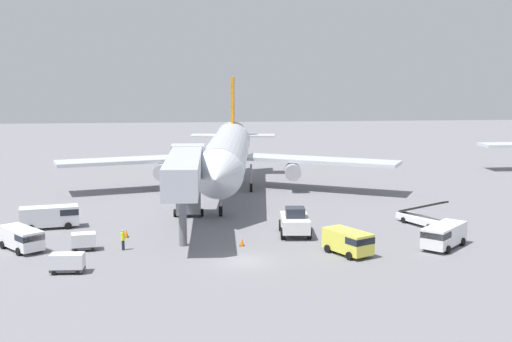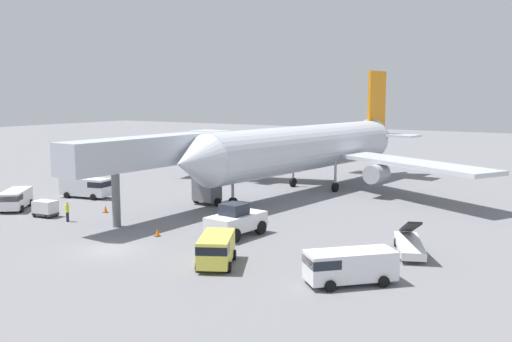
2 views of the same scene
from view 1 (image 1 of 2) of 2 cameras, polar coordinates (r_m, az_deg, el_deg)
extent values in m
plane|color=slate|center=(54.53, -0.94, -7.68)|extent=(300.00, 300.00, 0.00)
cylinder|color=silver|center=(82.69, -2.51, 1.45)|extent=(8.79, 32.76, 5.17)
cone|color=silver|center=(64.78, -3.35, -0.50)|extent=(5.47, 4.38, 5.07)
cone|color=silver|center=(101.69, -1.94, 2.99)|extent=(5.55, 6.48, 4.91)
cube|color=orange|center=(99.85, -1.99, 5.64)|extent=(0.89, 4.70, 8.27)
cube|color=silver|center=(99.67, -0.20, 3.04)|extent=(6.55, 4.09, 0.24)
cube|color=silver|center=(99.94, -3.76, 3.03)|extent=(6.55, 4.09, 0.24)
cube|color=silver|center=(85.95, 5.41, 0.91)|extent=(20.05, 13.79, 0.44)
cube|color=silver|center=(87.14, -10.09, 0.92)|extent=(20.78, 9.94, 0.44)
cylinder|color=#A8A8AD|center=(84.74, 3.14, -0.06)|extent=(2.33, 2.88, 2.05)
cylinder|color=#A8A8AD|center=(85.59, -7.95, -0.04)|extent=(2.33, 2.88, 2.05)
cylinder|color=gray|center=(70.69, -3.03, -2.24)|extent=(0.28, 0.28, 2.98)
cylinder|color=black|center=(70.98, -3.02, -3.43)|extent=(0.47, 1.13, 1.10)
cylinder|color=gray|center=(84.93, -0.42, -0.42)|extent=(0.28, 0.28, 2.98)
cylinder|color=black|center=(85.17, -0.42, -1.41)|extent=(0.47, 1.13, 1.10)
cylinder|color=gray|center=(85.24, -4.42, -0.41)|extent=(0.28, 0.28, 2.98)
cylinder|color=black|center=(85.48, -4.41, -1.40)|extent=(0.47, 1.13, 1.10)
cube|color=#B2B7C1|center=(61.74, -6.15, 0.00)|extent=(3.76, 17.20, 2.70)
cube|color=red|center=(61.83, -7.56, -0.01)|extent=(0.68, 14.34, 0.44)
cube|color=#B2B7C1|center=(70.78, -5.80, 1.09)|extent=(3.57, 2.95, 2.84)
cube|color=#232833|center=(72.04, -5.77, 1.42)|extent=(3.31, 0.39, 0.90)
cube|color=slate|center=(70.73, -5.78, -1.82)|extent=(2.63, 1.91, 4.38)
cylinder|color=black|center=(71.23, -6.90, -3.56)|extent=(0.34, 0.81, 0.80)
cylinder|color=black|center=(71.11, -4.61, -3.54)|extent=(0.34, 0.81, 0.80)
cylinder|color=slate|center=(59.06, -6.25, -4.08)|extent=(0.70, 0.70, 4.78)
cube|color=white|center=(62.87, 3.32, -4.42)|extent=(2.96, 5.28, 1.22)
cube|color=#232833|center=(62.39, 3.35, -3.53)|extent=(1.92, 1.95, 0.90)
cylinder|color=black|center=(61.51, 4.55, -5.31)|extent=(0.50, 1.13, 1.10)
cylinder|color=black|center=(61.33, 2.31, -5.33)|extent=(0.50, 1.13, 1.10)
cylinder|color=black|center=(64.70, 4.27, -4.61)|extent=(0.50, 1.13, 1.10)
cylinder|color=black|center=(64.53, 2.15, -4.63)|extent=(0.50, 1.13, 1.10)
cube|color=white|center=(68.59, 13.95, -4.07)|extent=(3.87, 6.17, 0.55)
cube|color=black|center=(68.32, 13.99, -2.96)|extent=(3.20, 5.91, 2.10)
cylinder|color=black|center=(67.92, 15.46, -4.49)|extent=(0.44, 0.64, 0.60)
cylinder|color=black|center=(66.85, 14.50, -4.66)|extent=(0.44, 0.64, 0.60)
cylinder|color=black|center=(70.46, 13.41, -3.95)|extent=(0.44, 0.64, 0.60)
cylinder|color=black|center=(69.43, 12.46, -4.10)|extent=(0.44, 0.64, 0.60)
cube|color=silver|center=(68.37, -17.19, -3.68)|extent=(5.79, 3.05, 1.87)
cube|color=#1E232D|center=(68.32, -15.63, -3.27)|extent=(2.13, 2.30, 0.60)
cylinder|color=black|center=(69.50, -15.76, -4.17)|extent=(0.74, 0.48, 0.68)
cylinder|color=black|center=(67.67, -15.69, -4.51)|extent=(0.74, 0.48, 0.68)
cylinder|color=black|center=(69.47, -18.58, -4.30)|extent=(0.74, 0.48, 0.68)
cylinder|color=black|center=(67.65, -18.59, -4.64)|extent=(0.74, 0.48, 0.68)
cube|color=white|center=(60.99, -19.37, -5.36)|extent=(4.60, 5.08, 1.62)
cube|color=#1E232D|center=(59.42, -18.69, -5.33)|extent=(2.52, 2.46, 0.52)
cylinder|color=black|center=(60.20, -17.91, -6.21)|extent=(0.70, 0.75, 0.68)
cylinder|color=black|center=(59.44, -19.51, -6.48)|extent=(0.70, 0.75, 0.68)
cylinder|color=black|center=(62.90, -19.17, -5.65)|extent=(0.70, 0.75, 0.68)
cylinder|color=black|center=(62.16, -20.72, -5.89)|extent=(0.70, 0.75, 0.68)
cube|color=#E5DB4C|center=(56.71, 7.81, -5.92)|extent=(3.82, 4.82, 1.74)
cube|color=#1E232D|center=(55.55, 8.85, -5.84)|extent=(2.44, 2.19, 0.56)
cylinder|color=black|center=(56.57, 9.44, -6.84)|extent=(0.63, 0.77, 0.68)
cylinder|color=black|center=(55.33, 7.99, -7.16)|extent=(0.63, 0.77, 0.68)
cylinder|color=black|center=(58.51, 7.60, -6.29)|extent=(0.63, 0.77, 0.68)
cylinder|color=black|center=(57.31, 6.16, -6.58)|extent=(0.63, 0.77, 0.68)
cube|color=white|center=(60.60, 15.72, -5.23)|extent=(5.19, 5.27, 1.71)
cube|color=#1E232D|center=(58.88, 15.05, -5.23)|extent=(2.68, 2.68, 0.55)
cylinder|color=black|center=(58.95, 15.95, -6.43)|extent=(0.74, 0.74, 0.68)
cylinder|color=black|center=(59.68, 14.20, -6.18)|extent=(0.74, 0.74, 0.68)
cylinder|color=black|center=(61.95, 17.13, -5.76)|extent=(0.74, 0.74, 0.68)
cylinder|color=black|center=(62.65, 15.44, -5.53)|extent=(0.74, 0.74, 0.68)
cube|color=#38383D|center=(53.38, -15.74, -8.04)|extent=(2.56, 1.39, 0.22)
cube|color=silver|center=(53.20, -15.77, -7.36)|extent=(2.56, 1.39, 1.11)
cylinder|color=black|center=(53.06, -16.80, -8.31)|extent=(0.37, 0.14, 0.36)
cylinder|color=black|center=(54.15, -16.51, -7.96)|extent=(0.37, 0.14, 0.36)
cylinder|color=black|center=(52.68, -14.93, -8.36)|extent=(0.37, 0.14, 0.36)
cylinder|color=black|center=(53.77, -14.68, -8.00)|extent=(0.37, 0.14, 0.36)
cube|color=#38383D|center=(59.50, -14.43, -6.28)|extent=(2.20, 1.65, 0.22)
cube|color=silver|center=(59.34, -14.45, -5.67)|extent=(2.20, 1.65, 1.11)
cylinder|color=black|center=(60.14, -13.75, -6.21)|extent=(0.37, 0.17, 0.36)
cylinder|color=black|center=(58.92, -13.73, -6.52)|extent=(0.37, 0.17, 0.36)
cylinder|color=black|center=(60.15, -15.10, -6.26)|extent=(0.37, 0.17, 0.36)
cylinder|color=black|center=(58.93, -15.11, -6.57)|extent=(0.37, 0.17, 0.36)
cylinder|color=#1E2333|center=(58.83, -11.23, -6.20)|extent=(0.36, 0.36, 0.86)
cylinder|color=#D8EA19|center=(58.65, -11.26, -5.48)|extent=(0.48, 0.48, 0.68)
sphere|color=tan|center=(58.54, -11.27, -5.03)|extent=(0.23, 0.23, 0.23)
cube|color=black|center=(59.21, -1.20, -6.36)|extent=(0.44, 0.44, 0.03)
cone|color=orange|center=(59.12, -1.20, -6.05)|extent=(0.38, 0.38, 0.65)
cube|color=black|center=(63.34, -10.97, -5.53)|extent=(0.47, 0.47, 0.03)
cone|color=orange|center=(63.25, -10.98, -5.22)|extent=(0.40, 0.40, 0.69)
camera|label=2|loc=(42.57, 48.73, 0.17)|focal=39.55mm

